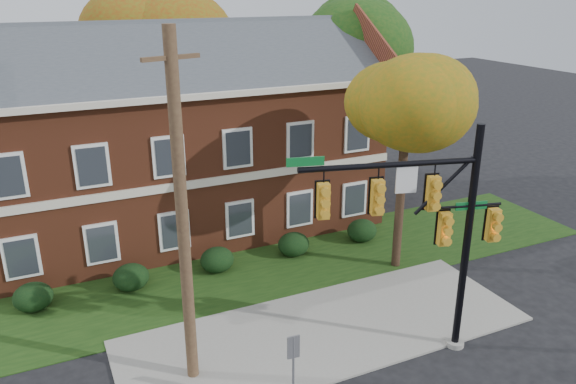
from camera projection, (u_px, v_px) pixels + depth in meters
name	position (u px, v px, depth m)	size (l,w,h in m)	color
ground	(340.00, 347.00, 18.41)	(120.00, 120.00, 0.00)	black
sidewalk	(326.00, 330.00, 19.24)	(14.00, 5.00, 0.08)	gray
grass_strip	(268.00, 268.00, 23.51)	(30.00, 6.00, 0.04)	#193811
apartment_building	(178.00, 127.00, 26.07)	(18.80, 8.80, 9.74)	brown
hedge_far_left	(33.00, 297.00, 20.37)	(1.40, 1.26, 1.05)	black
hedge_left	(131.00, 277.00, 21.75)	(1.40, 1.26, 1.05)	black
hedge_center	(217.00, 260.00, 23.14)	(1.40, 1.26, 1.05)	black
hedge_right	(294.00, 244.00, 24.52)	(1.40, 1.26, 1.05)	black
hedge_far_right	(362.00, 231.00, 25.91)	(1.40, 1.26, 1.05)	black
tree_near_right	(414.00, 110.00, 21.46)	(4.50, 4.25, 8.58)	black
tree_right_rear	(376.00, 46.00, 30.19)	(6.30, 5.95, 10.62)	black
tree_far_rear	(161.00, 29.00, 31.94)	(6.84, 6.46, 11.52)	black
traffic_signal	(428.00, 219.00, 16.68)	(6.52, 1.82, 7.46)	gray
utility_pole	(182.00, 218.00, 15.23)	(1.57, 0.54, 10.29)	#483021
sign_post	(293.00, 361.00, 15.08)	(0.36, 0.07, 2.45)	slate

